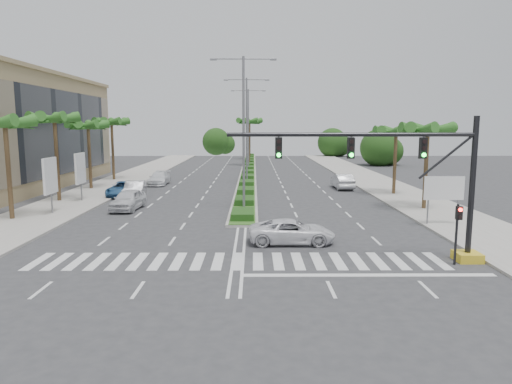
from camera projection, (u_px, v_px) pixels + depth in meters
ground at (238, 261)px, 22.81m from camera, size 160.00×160.00×0.00m
footpath_right at (407, 197)px, 42.66m from camera, size 6.00×120.00×0.15m
footpath_left at (83, 198)px, 42.51m from camera, size 6.00×120.00×0.15m
median at (248, 171)px, 67.32m from camera, size 2.20×75.00×0.20m
median_grass at (248, 170)px, 67.30m from camera, size 1.80×75.00×0.04m
signal_gantry at (426, 193)px, 22.35m from camera, size 12.60×1.20×7.20m
pedestrian_signal at (458, 224)px, 21.90m from camera, size 0.28×0.36×3.00m
direction_sign at (444, 190)px, 30.43m from camera, size 2.70×0.11×3.40m
billboard_near at (50, 176)px, 34.18m from camera, size 0.18×2.10×4.35m
billboard_far at (80, 169)px, 40.12m from camera, size 0.18×2.10×4.35m
palm_left_near at (5, 126)px, 31.65m from camera, size 4.57×4.68×7.55m
palm_left_mid at (54, 122)px, 39.51m from camera, size 4.57×4.68×7.95m
palm_left_far at (88, 128)px, 47.51m from camera, size 4.57×4.68×7.35m
palm_left_end at (112, 124)px, 55.37m from camera, size 4.57×4.68×7.75m
palm_right_near at (428, 132)px, 35.83m from camera, size 4.57×4.68×7.05m
palm_right_far at (396, 134)px, 43.79m from camera, size 4.57×4.68×6.75m
palm_median_a at (249, 123)px, 76.19m from camera, size 4.57×4.68×8.05m
palm_median_b at (250, 123)px, 91.03m from camera, size 4.57×4.68×8.05m
streetlight_near at (244, 125)px, 35.67m from camera, size 5.10×0.25×12.00m
streetlight_mid at (247, 125)px, 51.51m from camera, size 5.10×0.25×12.00m
streetlight_far at (248, 125)px, 67.34m from camera, size 5.10×0.25×12.00m
car_parked_a at (128, 200)px, 36.69m from camera, size 2.24×4.90×1.63m
car_parked_b at (135, 190)px, 42.47m from camera, size 2.26×5.00×1.59m
car_parked_c at (123, 189)px, 43.80m from camera, size 2.38×5.06×1.40m
car_parked_d at (159, 178)px, 52.25m from camera, size 2.05×5.00×1.45m
car_crossing at (292, 231)px, 26.24m from camera, size 4.95×2.30×1.37m
car_right at (342, 181)px, 48.96m from camera, size 1.85×4.91×1.60m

